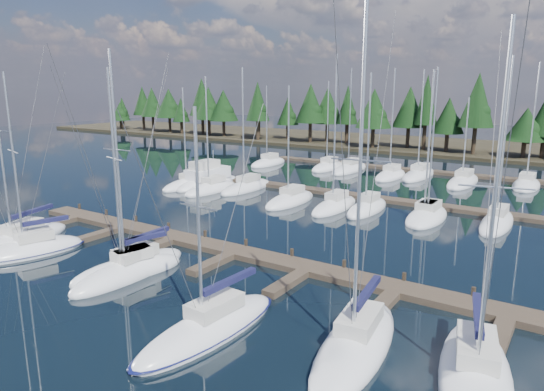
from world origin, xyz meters
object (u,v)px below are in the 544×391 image
Objects in this scene: front_sailboat_3 at (131,270)px; front_sailboat_4 at (210,328)px; front_sailboat_2 at (128,270)px; motor_yacht_left at (208,181)px; main_dock at (232,254)px; front_sailboat_5 at (356,344)px; front_sailboat_1 at (30,250)px; front_sailboat_6 at (475,375)px; front_sailboat_0 at (18,241)px.

front_sailboat_4 is (9.35, -3.10, -0.03)m from front_sailboat_3.
front_sailboat_2 reaches higher than motor_yacht_left.
main_dock is 14.27m from front_sailboat_5.
front_sailboat_5 reaches higher than front_sailboat_1.
main_dock is 14.89m from front_sailboat_1.
front_sailboat_6 is (21.18, -0.10, -0.01)m from front_sailboat_3.
front_sailboat_3 reaches higher than front_sailboat_4.
motor_yacht_left is (-36.15, 25.01, 0.27)m from front_sailboat_6.
front_sailboat_4 is at bearing -57.82° from main_dock.
front_sailboat_6 is at bearing 14.27° from front_sailboat_4.
front_sailboat_1 is (2.74, -0.61, -0.01)m from front_sailboat_0.
main_dock is 18.79m from front_sailboat_6.
motor_yacht_left is at bearing 134.65° from main_dock.
front_sailboat_5 is at bearing -1.96° from front_sailboat_3.
front_sailboat_4 is at bearing -5.38° from front_sailboat_1.
front_sailboat_6 is at bearing -34.67° from motor_yacht_left.
front_sailboat_1 is 26.85m from motor_yacht_left.
front_sailboat_5 reaches higher than front_sailboat_4.
front_sailboat_3 is 0.98× the size of front_sailboat_6.
front_sailboat_3 is 1.25× the size of front_sailboat_4.
front_sailboat_3 reaches higher than front_sailboat_2.
front_sailboat_2 is 1.33× the size of motor_yacht_left.
front_sailboat_6 is at bearing 0.04° from front_sailboat_2.
main_dock is at bearing 60.73° from front_sailboat_3.
front_sailboat_3 is at bearing 179.74° from front_sailboat_6.
motor_yacht_left is at bearing 145.33° from front_sailboat_6.
main_dock is at bearing 30.52° from front_sailboat_1.
front_sailboat_2 is 21.32m from front_sailboat_6.
front_sailboat_4 is 12.20m from front_sailboat_6.
front_sailboat_4 reaches higher than main_dock.
front_sailboat_1 is 0.99× the size of front_sailboat_2.
front_sailboat_2 is at bearing -141.82° from front_sailboat_3.
front_sailboat_2 is 9.95m from front_sailboat_4.
front_sailboat_5 is (6.70, 2.56, 0.03)m from front_sailboat_4.
front_sailboat_4 is (5.87, -9.32, 0.07)m from main_dock.
front_sailboat_6 is (30.52, 1.25, 0.01)m from front_sailboat_1.
main_dock is 26.27m from motor_yacht_left.
main_dock is 2.90× the size of front_sailboat_6.
motor_yacht_left reaches higher than main_dock.
front_sailboat_1 is at bearing -77.89° from motor_yacht_left.
front_sailboat_5 reaches higher than front_sailboat_6.
front_sailboat_6 is (17.69, -6.31, 0.08)m from main_dock.
front_sailboat_0 is at bearing -176.52° from front_sailboat_3.
front_sailboat_0 is at bearing -177.01° from front_sailboat_2.
main_dock is 7.30m from front_sailboat_2.
front_sailboat_6 reaches higher than motor_yacht_left.
front_sailboat_4 reaches higher than motor_yacht_left.
front_sailboat_6 reaches higher than main_dock.
front_sailboat_2 is (9.20, 1.23, 0.02)m from front_sailboat_1.
front_sailboat_4 is (21.44, -2.37, -0.03)m from front_sailboat_0.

